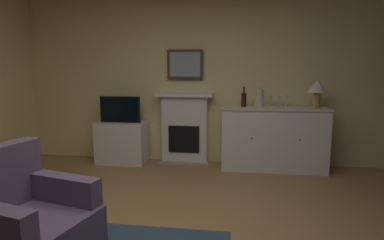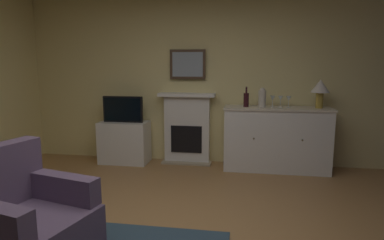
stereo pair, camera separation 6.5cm
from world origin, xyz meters
name	(u,v)px [view 1 (the left image)]	position (x,y,z in m)	size (l,w,h in m)	color
wall_rear	(200,80)	(0.00, 2.70, 1.30)	(5.67, 0.06, 2.60)	#EAD68C
fireplace_unit	(185,128)	(-0.23, 2.57, 0.55)	(0.87, 0.30, 1.10)	white
framed_picture	(185,64)	(-0.23, 2.62, 1.53)	(0.55, 0.04, 0.45)	#473323
sideboard_cabinet	(274,138)	(1.12, 2.40, 0.47)	(1.52, 0.49, 0.93)	white
table_lamp	(317,88)	(1.69, 2.40, 1.21)	(0.26, 0.26, 0.40)	#B79338
wine_bottle	(244,99)	(0.67, 2.37, 1.03)	(0.08, 0.08, 0.29)	#331419
wine_glass_left	(270,99)	(1.05, 2.40, 1.05)	(0.07, 0.07, 0.16)	silver
wine_glass_center	(278,99)	(1.16, 2.39, 1.05)	(0.07, 0.07, 0.16)	silver
wine_glass_right	(286,99)	(1.27, 2.37, 1.05)	(0.07, 0.07, 0.16)	silver
vase_decorative	(260,98)	(0.90, 2.35, 1.07)	(0.11, 0.11, 0.28)	beige
tv_cabinet	(122,142)	(-1.20, 2.41, 0.33)	(0.75, 0.42, 0.65)	white
tv_set	(120,109)	(-1.20, 2.39, 0.85)	(0.62, 0.07, 0.40)	black
armchair	(24,220)	(-0.97, -0.34, 0.38)	(0.97, 0.93, 0.92)	#604C66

